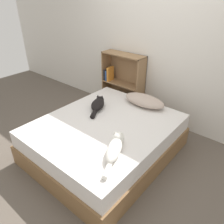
{
  "coord_description": "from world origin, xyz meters",
  "views": [
    {
      "loc": [
        1.61,
        -1.78,
        2.03
      ],
      "look_at": [
        0.0,
        0.14,
        0.6
      ],
      "focal_mm": 35.0,
      "sensor_mm": 36.0,
      "label": 1
    }
  ],
  "objects_px": {
    "bookshelf": "(123,82)",
    "bed": "(105,138)",
    "cat_dark": "(98,104)",
    "cat_light": "(115,147)",
    "pillow": "(144,100)"
  },
  "relations": [
    {
      "from": "bookshelf",
      "to": "bed",
      "type": "bearing_deg",
      "value": -62.88
    },
    {
      "from": "bed",
      "to": "bookshelf",
      "type": "distance_m",
      "value": 1.36
    },
    {
      "from": "bed",
      "to": "cat_dark",
      "type": "bearing_deg",
      "value": 145.69
    },
    {
      "from": "bed",
      "to": "cat_dark",
      "type": "distance_m",
      "value": 0.53
    },
    {
      "from": "cat_light",
      "to": "cat_dark",
      "type": "xyz_separation_m",
      "value": [
        -0.81,
        0.6,
        0.0
      ]
    },
    {
      "from": "cat_dark",
      "to": "bookshelf",
      "type": "height_order",
      "value": "bookshelf"
    },
    {
      "from": "cat_dark",
      "to": "pillow",
      "type": "bearing_deg",
      "value": -71.94
    },
    {
      "from": "cat_light",
      "to": "cat_dark",
      "type": "height_order",
      "value": "cat_light"
    },
    {
      "from": "pillow",
      "to": "cat_dark",
      "type": "distance_m",
      "value": 0.69
    },
    {
      "from": "cat_light",
      "to": "bookshelf",
      "type": "height_order",
      "value": "bookshelf"
    },
    {
      "from": "bed",
      "to": "cat_dark",
      "type": "xyz_separation_m",
      "value": [
        -0.35,
        0.24,
        0.31
      ]
    },
    {
      "from": "pillow",
      "to": "cat_dark",
      "type": "bearing_deg",
      "value": -132.63
    },
    {
      "from": "pillow",
      "to": "bookshelf",
      "type": "distance_m",
      "value": 0.84
    },
    {
      "from": "bed",
      "to": "pillow",
      "type": "distance_m",
      "value": 0.82
    },
    {
      "from": "cat_light",
      "to": "pillow",
      "type": "bearing_deg",
      "value": -8.6
    }
  ]
}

